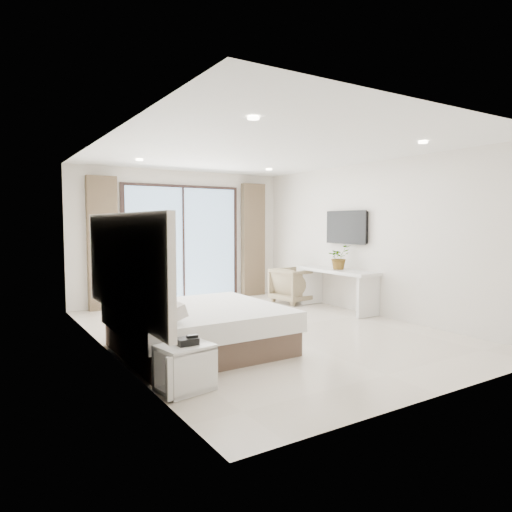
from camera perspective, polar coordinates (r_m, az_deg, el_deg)
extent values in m
plane|color=beige|center=(7.05, 0.95, -9.25)|extent=(6.20, 6.20, 0.00)
cube|color=silver|center=(9.60, -9.21, 2.43)|extent=(4.60, 0.02, 2.70)
cube|color=silver|center=(4.59, 22.63, 0.25)|extent=(4.60, 0.02, 2.70)
cube|color=silver|center=(5.92, -18.01, 1.19)|extent=(0.02, 6.20, 2.70)
cube|color=silver|center=(8.34, 14.32, 2.09)|extent=(0.02, 6.20, 2.70)
cube|color=white|center=(6.93, 0.98, 13.00)|extent=(4.60, 6.20, 0.02)
cube|color=beige|center=(5.49, -16.24, -1.08)|extent=(0.08, 3.00, 1.20)
cube|color=black|center=(8.71, 11.33, 3.54)|extent=(0.06, 1.00, 0.58)
cube|color=black|center=(8.69, 11.14, 3.54)|extent=(0.02, 1.04, 0.62)
cube|color=black|center=(9.58, -9.13, 1.53)|extent=(2.56, 0.04, 2.42)
cube|color=#98C5F4|center=(9.55, -9.06, 1.52)|extent=(2.40, 0.01, 2.30)
cube|color=brown|center=(8.96, -18.61, 1.50)|extent=(0.55, 0.14, 2.50)
cube|color=brown|center=(10.24, -0.36, 2.04)|extent=(0.55, 0.14, 2.50)
cylinder|color=white|center=(4.75, -0.33, 16.84)|extent=(0.12, 0.12, 0.02)
cylinder|color=white|center=(6.48, 20.15, 13.18)|extent=(0.12, 0.12, 0.02)
cylinder|color=white|center=(7.99, -14.37, 11.56)|extent=(0.12, 0.12, 0.02)
cylinder|color=white|center=(9.13, 1.64, 10.75)|extent=(0.12, 0.12, 0.02)
cube|color=brown|center=(5.99, -7.07, -10.19)|extent=(1.92, 1.82, 0.31)
cube|color=white|center=(5.93, -7.10, -7.59)|extent=(1.99, 1.90, 0.25)
cube|color=silver|center=(5.08, -10.87, -7.40)|extent=(0.28, 0.38, 0.14)
cube|color=silver|center=(5.46, -12.46, -6.61)|extent=(0.28, 0.38, 0.14)
cube|color=silver|center=(5.85, -13.86, -5.90)|extent=(0.28, 0.38, 0.14)
cube|color=silver|center=(6.24, -15.06, -5.30)|extent=(0.28, 0.38, 0.14)
cube|color=silver|center=(4.57, -8.90, -11.17)|extent=(0.56, 0.48, 0.05)
cube|color=silver|center=(4.69, -8.84, -15.95)|extent=(0.56, 0.48, 0.05)
cube|color=silver|center=(4.47, -7.93, -14.29)|extent=(0.50, 0.13, 0.41)
cube|color=silver|center=(4.79, -9.75, -13.05)|extent=(0.50, 0.13, 0.41)
cube|color=black|center=(4.55, -8.61, -10.50)|extent=(0.20, 0.16, 0.07)
cube|color=silver|center=(8.62, 10.24, -1.85)|extent=(0.53, 1.70, 0.06)
cube|color=silver|center=(8.12, 13.87, -5.01)|extent=(0.51, 0.06, 0.71)
cube|color=silver|center=(9.24, 7.00, -3.81)|extent=(0.51, 0.06, 0.71)
imported|color=#33662D|center=(8.59, 10.31, -0.48)|extent=(0.46, 0.50, 0.36)
imported|color=#90805E|center=(9.38, 4.81, -3.44)|extent=(0.79, 0.83, 0.79)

